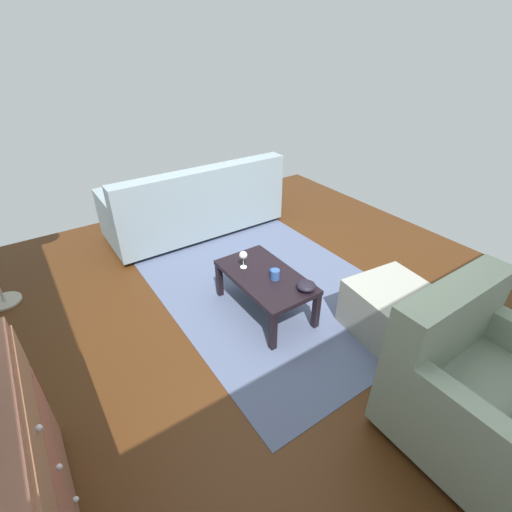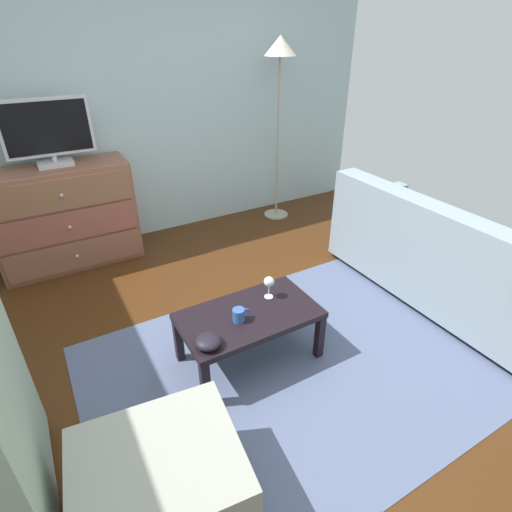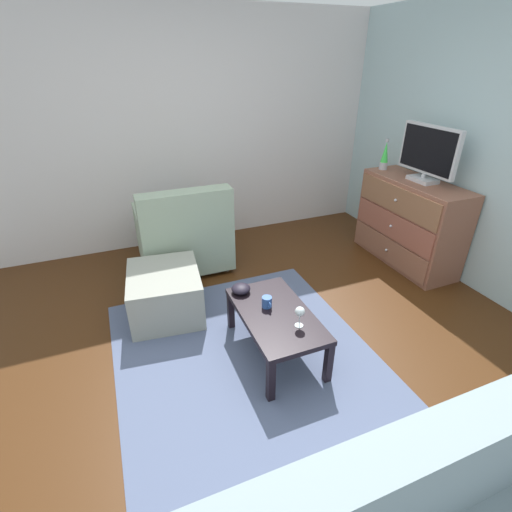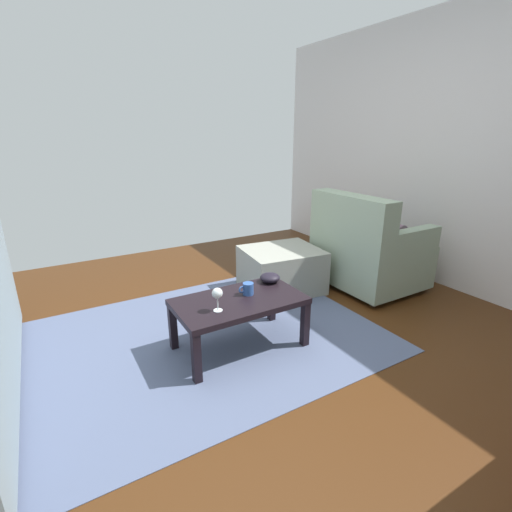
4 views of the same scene
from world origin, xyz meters
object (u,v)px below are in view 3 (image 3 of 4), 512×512
ottoman (165,293)px  bowl_decorative (241,289)px  mug (267,302)px  armchair (184,235)px  coffee_table (276,318)px  lava_lamp (385,156)px  dresser (409,223)px  tv (428,153)px  wine_glass (300,312)px

ottoman → bowl_decorative: bearing=48.4°
mug → armchair: size_ratio=0.12×
coffee_table → armchair: armchair is taller
lava_lamp → dresser: bearing=5.0°
coffee_table → dresser: bearing=112.5°
dresser → ottoman: bearing=-90.3°
tv → lava_lamp: 0.55m
dresser → ottoman: dresser is taller
bowl_decorative → armchair: armchair is taller
armchair → coffee_table: bearing=12.1°
dresser → ottoman: 2.64m
armchair → dresser: bearing=71.3°
mug → bowl_decorative: (-0.26, -0.12, -0.01)m
bowl_decorative → coffee_table: bearing=23.1°
bowl_decorative → dresser: bearing=102.5°
mug → bowl_decorative: size_ratio=0.75×
tv → mug: bearing=-71.0°
lava_lamp → armchair: size_ratio=0.36×
dresser → mug: 2.10m
ottoman → coffee_table: bearing=39.8°
tv → ottoman: 2.83m
bowl_decorative → ottoman: bowl_decorative is taller
wine_glass → ottoman: (-1.02, -0.77, -0.28)m
dresser → bowl_decorative: dresser is taller
wine_glass → mug: wine_glass is taller
dresser → tv: (0.03, 0.02, 0.75)m
coffee_table → bowl_decorative: bearing=-156.9°
tv → ottoman: tv is taller
wine_glass → armchair: armchair is taller
lava_lamp → armchair: (-0.28, -2.24, -0.69)m
tv → coffee_table: size_ratio=0.79×
coffee_table → mug: bearing=-161.8°
wine_glass → ottoman: bearing=-142.9°
dresser → mug: (0.72, -1.97, -0.04)m
bowl_decorative → lava_lamp: bearing=115.0°
lava_lamp → ottoman: size_ratio=0.47×
lava_lamp → tv: bearing=7.3°
tv → lava_lamp: bearing=-172.7°
lava_lamp → ottoman: lava_lamp is taller
dresser → tv: bearing=37.5°
lava_lamp → bowl_decorative: size_ratio=2.17×
armchair → tv: bearing=70.8°
mug → ottoman: size_ratio=0.16×
bowl_decorative → mug: bearing=24.7°
tv → armchair: 2.58m
wine_glass → armchair: size_ratio=0.17×
mug → ottoman: mug is taller
tv → wine_glass: 2.24m
mug → tv: bearing=109.0°
tv → lava_lamp: size_ratio=2.10×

